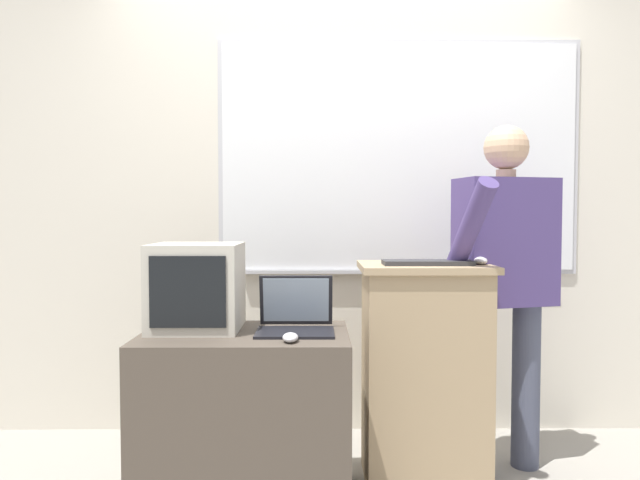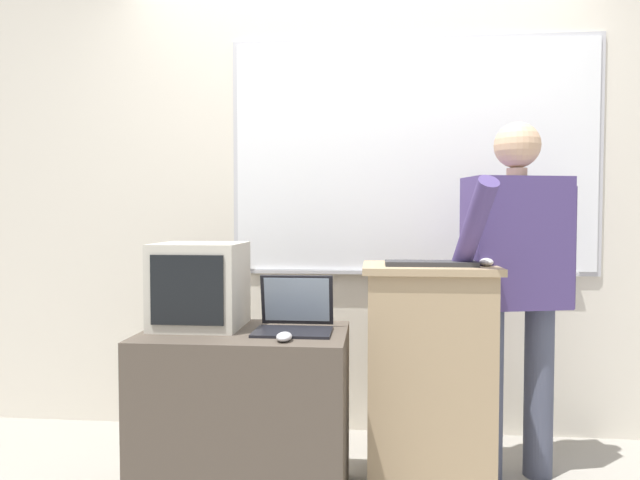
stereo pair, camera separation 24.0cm
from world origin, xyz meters
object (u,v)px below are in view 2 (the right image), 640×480
Objects in this scene: side_desk at (245,416)px; person_presenter at (516,274)px; wireless_keyboard at (431,263)px; laptop at (295,314)px; computer_mouse_by_laptop at (284,337)px; computer_mouse_by_keyboard at (486,262)px; crt_monitor at (200,285)px; lectern_podium at (428,375)px.

person_presenter is at bearing 14.90° from side_desk.
person_presenter is 0.43m from wireless_keyboard.
laptop is 0.23m from computer_mouse_by_laptop.
computer_mouse_by_laptop is 0.93m from computer_mouse_by_keyboard.
laptop is 0.84m from computer_mouse_by_keyboard.
side_desk is 0.48m from laptop.
computer_mouse_by_keyboard is 0.27× the size of crt_monitor.
crt_monitor reaches higher than computer_mouse_by_laptop.
wireless_keyboard is at bearing -87.63° from lectern_podium.
computer_mouse_by_laptop is at bearing -31.33° from crt_monitor.
person_presenter is 0.23m from computer_mouse_by_keyboard.
person_presenter is (1.17, 0.31, 0.58)m from side_desk.
wireless_keyboard is 0.24m from computer_mouse_by_keyboard.
laptop is 3.17× the size of computer_mouse_by_keyboard.
wireless_keyboard is 1.00m from crt_monitor.
computer_mouse_by_keyboard reaches higher than wireless_keyboard.
wireless_keyboard reaches higher than computer_mouse_by_laptop.
computer_mouse_by_laptop is at bearing -150.95° from wireless_keyboard.
side_desk is (-0.78, -0.20, -0.14)m from lectern_podium.
computer_mouse_by_keyboard is (1.01, 0.17, 0.64)m from side_desk.
crt_monitor reaches higher than lectern_podium.
person_presenter reaches higher than laptop.
side_desk is 8.49× the size of computer_mouse_by_laptop.
computer_mouse_by_keyboard reaches higher than lectern_podium.
wireless_keyboard is (0.00, -0.05, 0.50)m from lectern_podium.
computer_mouse_by_laptop reaches higher than side_desk.
lectern_podium reaches higher than laptop.
laptop is 3.17× the size of computer_mouse_by_laptop.
crt_monitor reaches higher than side_desk.
computer_mouse_by_keyboard reaches higher than laptop.
lectern_podium is at bearing -178.50° from person_presenter.
laptop is 0.62m from wireless_keyboard.
laptop reaches higher than side_desk.
person_presenter is at bearing 26.44° from computer_mouse_by_laptop.
person_presenter reaches higher than crt_monitor.
crt_monitor is (-1.38, -0.24, -0.04)m from person_presenter.
laptop is (-0.97, -0.27, -0.15)m from person_presenter.
side_desk is at bearing 138.00° from computer_mouse_by_laptop.
lectern_podium is at bearing 33.03° from computer_mouse_by_laptop.
side_desk is at bearing -178.88° from person_presenter.
lectern_podium is at bearing 15.49° from laptop.
computer_mouse_by_keyboard is at bearing -8.70° from lectern_podium.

